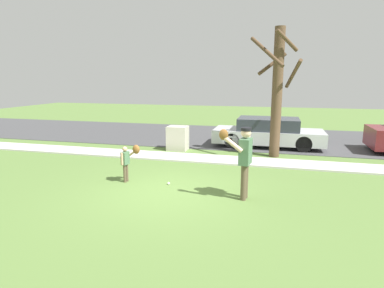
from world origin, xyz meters
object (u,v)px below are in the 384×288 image
at_px(utility_cabinet, 178,138).
at_px(person_child, 128,158).
at_px(baseball, 169,183).
at_px(parked_sedan_silver, 268,132).
at_px(street_tree_near, 277,89).
at_px(person_adult, 244,155).

bearing_deg(utility_cabinet, person_child, -91.24).
height_order(baseball, parked_sedan_silver, parked_sedan_silver).
height_order(street_tree_near, parked_sedan_silver, street_tree_near).
bearing_deg(person_child, person_adult, -0.93).
distance_m(baseball, utility_cabinet, 4.52).
relative_size(baseball, utility_cabinet, 0.08).
height_order(person_adult, baseball, person_adult).
relative_size(person_adult, person_child, 1.65).
height_order(person_child, parked_sedan_silver, parked_sedan_silver).
distance_m(utility_cabinet, parked_sedan_silver, 3.92).
xyz_separation_m(person_child, utility_cabinet, (0.09, 4.39, -0.20)).
height_order(person_child, utility_cabinet, person_child).
xyz_separation_m(person_adult, parked_sedan_silver, (0.39, 6.54, -0.48)).
bearing_deg(baseball, street_tree_near, 56.43).
distance_m(person_child, baseball, 1.35).
height_order(baseball, street_tree_near, street_tree_near).
xyz_separation_m(person_adult, person_child, (-3.27, 0.52, -0.41)).
distance_m(person_adult, street_tree_near, 4.99).
xyz_separation_m(baseball, parked_sedan_silver, (2.48, 5.99, 0.58)).
bearing_deg(baseball, parked_sedan_silver, 67.52).
relative_size(person_adult, parked_sedan_silver, 0.38).
distance_m(baseball, parked_sedan_silver, 6.51).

